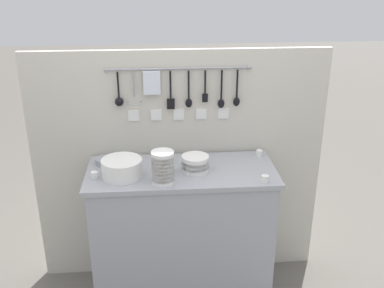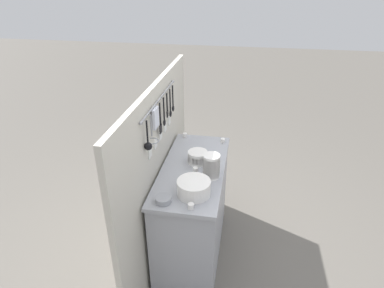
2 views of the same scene
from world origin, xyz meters
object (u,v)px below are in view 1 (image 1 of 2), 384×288
object	(u,v)px
plate_stack	(122,168)
cup_by_caddy	(259,153)
bowl_stack_nested_right	(195,164)
cup_centre	(94,175)
steel_mixing_bowl	(105,161)
cup_front_left	(171,169)
bowl_stack_tall_left	(163,167)
cup_back_left	(265,179)

from	to	relation	value
plate_stack	cup_by_caddy	xyz separation A→B (m)	(0.89, 0.24, -0.04)
bowl_stack_nested_right	cup_centre	xyz separation A→B (m)	(-0.61, -0.05, -0.03)
steel_mixing_bowl	cup_centre	xyz separation A→B (m)	(-0.04, -0.20, -0.00)
plate_stack	cup_front_left	world-z (taller)	plate_stack
plate_stack	cup_front_left	xyz separation A→B (m)	(0.29, 0.04, -0.04)
bowl_stack_tall_left	cup_front_left	size ratio (longest dim) A/B	4.57
cup_by_caddy	cup_front_left	bearing A→B (deg)	-161.07
cup_centre	bowl_stack_tall_left	bearing A→B (deg)	-12.09
steel_mixing_bowl	cup_by_caddy	xyz separation A→B (m)	(1.02, 0.05, -0.00)
cup_by_caddy	cup_front_left	distance (m)	0.63
cup_centre	cup_front_left	size ratio (longest dim) A/B	1.00
cup_centre	plate_stack	bearing A→B (deg)	2.89
cup_by_caddy	plate_stack	bearing A→B (deg)	-164.89
cup_centre	bowl_stack_nested_right	bearing A→B (deg)	4.74
plate_stack	steel_mixing_bowl	bearing A→B (deg)	122.66
cup_front_left	bowl_stack_tall_left	bearing A→B (deg)	-110.52
bowl_stack_nested_right	bowl_stack_tall_left	xyz separation A→B (m)	(-0.20, -0.14, 0.05)
bowl_stack_tall_left	cup_by_caddy	world-z (taller)	bowl_stack_tall_left
cup_back_left	cup_front_left	bearing A→B (deg)	162.75
bowl_stack_tall_left	cup_back_left	distance (m)	0.60
cup_back_left	cup_front_left	size ratio (longest dim) A/B	1.00
plate_stack	cup_front_left	bearing A→B (deg)	6.90
bowl_stack_nested_right	plate_stack	bearing A→B (deg)	-174.57
steel_mixing_bowl	plate_stack	bearing A→B (deg)	-57.34
bowl_stack_nested_right	cup_front_left	distance (m)	0.15
cup_back_left	plate_stack	bearing A→B (deg)	170.90
steel_mixing_bowl	cup_front_left	bearing A→B (deg)	-20.87
steel_mixing_bowl	cup_centre	distance (m)	0.21
bowl_stack_tall_left	cup_front_left	bearing A→B (deg)	69.48
bowl_stack_tall_left	cup_by_caddy	size ratio (longest dim) A/B	4.57
cup_front_left	steel_mixing_bowl	bearing A→B (deg)	159.13
bowl_stack_tall_left	cup_centre	xyz separation A→B (m)	(-0.41, 0.09, -0.08)
plate_stack	cup_centre	distance (m)	0.17
bowl_stack_tall_left	cup_front_left	distance (m)	0.16
bowl_stack_tall_left	cup_back_left	size ratio (longest dim) A/B	4.57
cup_back_left	cup_by_caddy	bearing A→B (deg)	82.55
plate_stack	cup_back_left	distance (m)	0.85
plate_stack	cup_by_caddy	size ratio (longest dim) A/B	5.70
steel_mixing_bowl	cup_by_caddy	size ratio (longest dim) A/B	2.72
bowl_stack_nested_right	cup_front_left	size ratio (longest dim) A/B	3.90
cup_front_left	cup_back_left	bearing A→B (deg)	-17.25
steel_mixing_bowl	cup_by_caddy	bearing A→B (deg)	2.57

